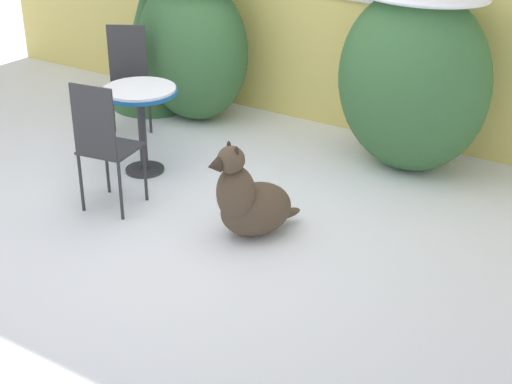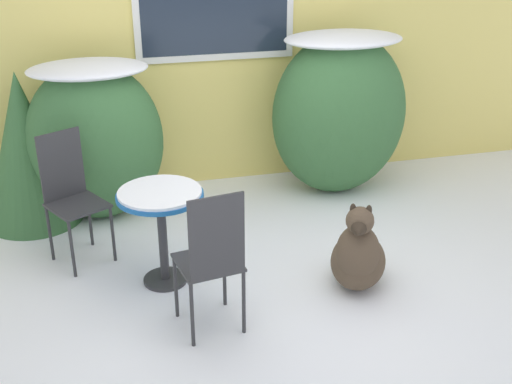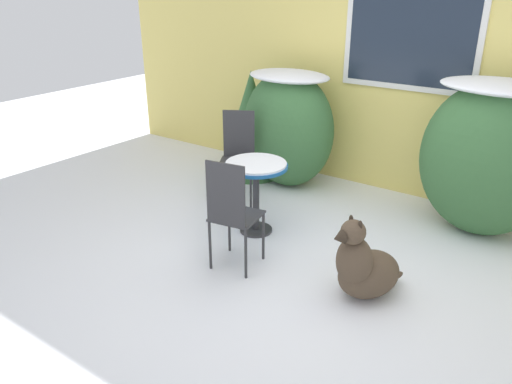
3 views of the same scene
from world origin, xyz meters
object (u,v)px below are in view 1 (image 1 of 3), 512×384
at_px(patio_table, 140,105).
at_px(patio_chair_near_table, 127,79).
at_px(patio_chair_far_side, 104,142).
at_px(dog, 249,202).

height_order(patio_table, patio_chair_near_table, patio_chair_near_table).
height_order(patio_chair_far_side, dog, patio_chair_far_side).
bearing_deg(patio_chair_near_table, patio_table, -69.62).
bearing_deg(patio_chair_far_side, dog, -176.08).
height_order(patio_chair_near_table, dog, patio_chair_near_table).
bearing_deg(patio_table, dog, -17.82).
height_order(patio_table, dog, patio_table).
bearing_deg(dog, patio_table, -171.03).
xyz_separation_m(patio_chair_far_side, dog, (1.07, 0.25, -0.28)).
bearing_deg(patio_chair_far_side, patio_table, -80.23).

